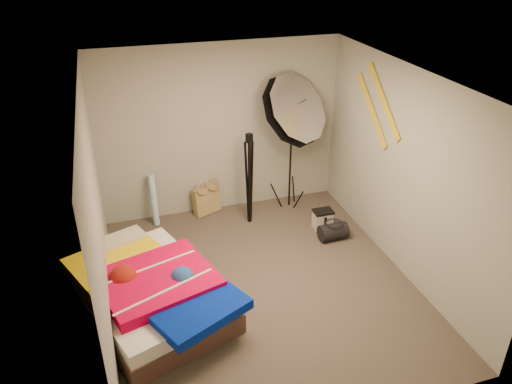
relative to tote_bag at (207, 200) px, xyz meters
name	(u,v)px	position (x,y,z in m)	size (l,w,h in m)	color
floor	(263,285)	(0.28, -1.90, -0.21)	(4.00, 4.00, 0.00)	#4D463B
ceiling	(264,81)	(0.28, -1.90, 2.29)	(4.00, 4.00, 0.00)	silver
wall_back	(221,131)	(0.28, 0.10, 1.04)	(3.50, 3.50, 0.00)	#9A9D8E
wall_front	(345,314)	(0.28, -3.90, 1.04)	(3.50, 3.50, 0.00)	#9A9D8E
wall_left	(97,218)	(-1.47, -1.90, 1.04)	(4.00, 4.00, 0.00)	#9A9D8E
wall_right	(404,173)	(2.03, -1.90, 1.04)	(4.00, 4.00, 0.00)	#9A9D8E
tote_bag	(207,200)	(0.00, 0.00, 0.00)	(0.42, 0.13, 0.42)	tan
wrapping_roll	(154,200)	(-0.77, -0.08, 0.17)	(0.09, 0.09, 0.76)	#62A8E1
camera_case	(323,220)	(1.49, -0.92, -0.08)	(0.26, 0.18, 0.26)	beige
duffel_bag	(333,232)	(1.51, -1.23, -0.09)	(0.24, 0.24, 0.39)	black
wall_stripe_upper	(384,101)	(2.01, -1.30, 1.74)	(0.02, 1.10, 0.10)	gold
wall_stripe_lower	(372,110)	(2.01, -1.05, 1.54)	(0.02, 1.10, 0.10)	gold
bed	(150,291)	(-1.05, -1.96, 0.06)	(1.91, 2.22, 0.55)	#4E332A
photo_umbrella	(291,112)	(1.17, -0.35, 1.38)	(1.06, 1.19, 2.22)	black
camera_tripod	(249,173)	(0.54, -0.44, 0.58)	(0.10, 0.10, 1.37)	black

